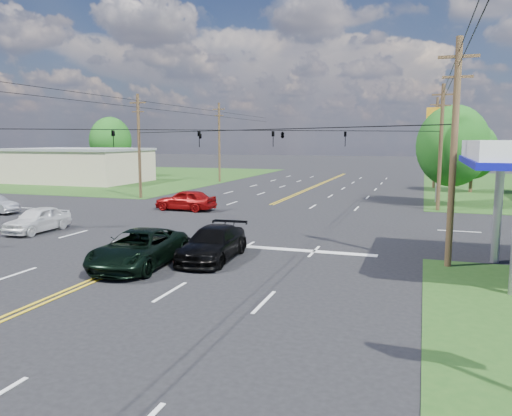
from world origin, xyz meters
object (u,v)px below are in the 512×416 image
(tree_right_a, at_px, (453,146))
(pickup_dkgreen, at_px, (139,249))
(pole_ne, at_px, (441,146))
(pole_left_far, at_px, (219,141))
(retail_nw, at_px, (78,166))
(tree_far_l, at_px, (110,141))
(pole_nw, at_px, (139,145))
(pole_se, at_px, (454,151))
(pole_right_far, at_px, (436,142))
(pickup_white, at_px, (38,219))
(suv_black, at_px, (213,244))
(tree_right_b, at_px, (473,151))

(tree_right_a, relative_size, pickup_dkgreen, 1.46)
(pole_ne, distance_m, pole_left_far, 32.20)
(retail_nw, distance_m, tree_far_l, 10.69)
(tree_right_a, relative_size, tree_far_l, 0.94)
(retail_nw, bearing_deg, pole_left_far, 19.44)
(retail_nw, xyz_separation_m, pole_nw, (17.00, -13.00, 2.92))
(pole_se, xyz_separation_m, pole_right_far, (0.00, 37.00, 0.25))
(pole_se, distance_m, pole_left_far, 45.22)
(retail_nw, relative_size, pole_left_far, 1.60)
(pole_left_far, xyz_separation_m, pole_right_far, (26.00, 0.00, 0.00))
(retail_nw, height_order, pole_se, pole_se)
(pole_left_far, distance_m, tree_far_l, 19.42)
(pole_se, xyz_separation_m, pole_ne, (0.00, 18.00, 0.00))
(pole_ne, bearing_deg, pickup_white, -142.90)
(suv_black, bearing_deg, pole_ne, 60.70)
(pole_nw, height_order, pickup_dkgreen, pole_nw)
(pole_nw, bearing_deg, tree_right_b, 26.95)
(tree_right_b, relative_size, pickup_white, 1.64)
(pickup_dkgreen, bearing_deg, tree_right_a, 57.66)
(pole_ne, xyz_separation_m, tree_right_a, (1.00, 3.00, -0.05))
(tree_right_b, xyz_separation_m, tree_far_l, (-48.50, 8.00, 0.98))
(pickup_dkgreen, bearing_deg, retail_nw, 126.80)
(retail_nw, relative_size, pole_nw, 1.68)
(pole_se, xyz_separation_m, tree_far_l, (-45.00, 41.00, 0.28))
(pole_nw, relative_size, pickup_dkgreen, 1.69)
(pickup_dkgreen, distance_m, suv_black, 3.30)
(tree_right_a, relative_size, pickup_white, 1.89)
(pole_ne, relative_size, suv_black, 1.87)
(tree_right_a, xyz_separation_m, tree_right_b, (2.50, 12.00, -0.65))
(pole_right_far, bearing_deg, pole_left_far, 180.00)
(suv_black, bearing_deg, retail_nw, 132.22)
(tree_right_b, relative_size, suv_black, 1.39)
(pole_nw, distance_m, pole_left_far, 19.00)
(pickup_dkgreen, bearing_deg, pickup_white, 148.48)
(retail_nw, distance_m, pickup_white, 36.37)
(pole_left_far, relative_size, pickup_dkgreen, 1.78)
(pole_nw, relative_size, tree_far_l, 1.09)
(pole_ne, bearing_deg, tree_right_b, 76.87)
(retail_nw, relative_size, tree_right_b, 2.26)
(pole_se, bearing_deg, pole_right_far, 90.00)
(tree_far_l, bearing_deg, pole_left_far, -11.89)
(pole_se, xyz_separation_m, suv_black, (-10.00, -2.02, -4.18))
(pole_ne, relative_size, tree_right_a, 1.16)
(pole_se, bearing_deg, pole_ne, 90.00)
(pole_nw, height_order, pickup_white, pole_nw)
(pole_left_far, bearing_deg, retail_nw, -160.56)
(pickup_white, bearing_deg, tree_right_a, 40.33)
(pole_se, height_order, tree_right_a, pole_se)
(pole_nw, bearing_deg, pole_ne, 0.00)
(pole_left_far, relative_size, tree_right_a, 1.22)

